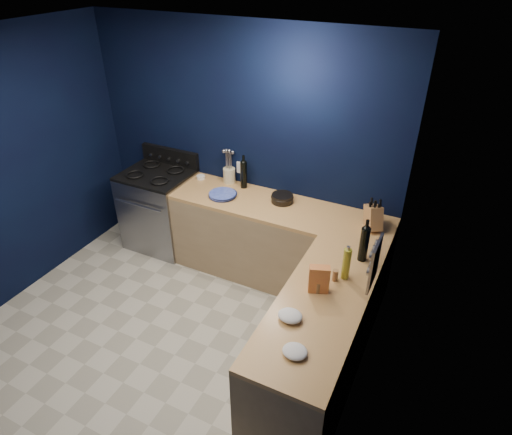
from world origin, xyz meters
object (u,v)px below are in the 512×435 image
Objects in this scene: plate_stack at (222,195)px; utensil_crock at (229,175)px; knife_block at (373,217)px; crouton_bag at (319,279)px; gas_range at (160,210)px.

utensil_crock is at bearing 106.30° from plate_stack.
knife_block is (1.56, 0.09, 0.09)m from plate_stack.
utensil_crock is 0.73× the size of crouton_bag.
plate_stack is 0.34m from utensil_crock.
gas_range is at bearing 148.86° from knife_block.
gas_range is at bearing 135.32° from crouton_bag.
knife_block is (2.46, 0.05, 0.55)m from gas_range.
gas_range is 4.04× the size of crouton_bag.
plate_stack reaches higher than gas_range.
plate_stack is at bearing 124.42° from crouton_bag.
gas_range is 1.01m from plate_stack.
utensil_crock reaches higher than plate_stack.
gas_range is 2.58m from crouton_bag.
plate_stack is 1.26× the size of crouton_bag.
crouton_bag reaches higher than plate_stack.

